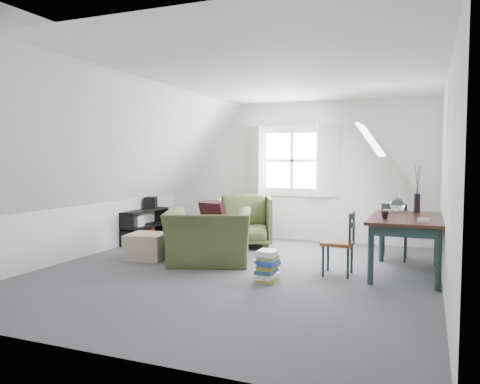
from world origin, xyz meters
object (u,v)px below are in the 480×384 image
at_px(dining_chair_near, 340,242).
at_px(dining_chair_far, 394,230).
at_px(armchair_near, 209,263).
at_px(ottoman, 148,246).
at_px(media_shelf, 142,228).
at_px(magazine_stack, 268,266).
at_px(dining_table, 407,224).
at_px(armchair_far, 244,246).

bearing_deg(dining_chair_near, dining_chair_far, 146.52).
relative_size(armchair_near, dining_chair_near, 1.44).
relative_size(ottoman, media_shelf, 0.49).
height_order(dining_chair_far, magazine_stack, dining_chair_far).
distance_m(ottoman, dining_chair_far, 3.64).
height_order(dining_table, dining_chair_far, dining_chair_far).
relative_size(armchair_near, dining_table, 0.79).
relative_size(dining_chair_far, dining_chair_near, 1.04).
height_order(armchair_far, magazine_stack, armchair_far).
xyz_separation_m(armchair_far, dining_chair_near, (1.87, -1.39, 0.42)).
relative_size(armchair_far, magazine_stack, 2.51).
height_order(ottoman, magazine_stack, magazine_stack).
xyz_separation_m(armchair_near, dining_table, (2.62, 0.38, 0.65)).
bearing_deg(dining_chair_near, media_shelf, -114.51).
bearing_deg(dining_table, armchair_near, -168.19).
distance_m(dining_table, dining_chair_far, 0.91).
bearing_deg(ottoman, armchair_near, 2.35).
xyz_separation_m(dining_chair_far, media_shelf, (-4.26, -0.14, -0.18)).
xyz_separation_m(dining_table, magazine_stack, (-1.53, -1.00, -0.46)).
relative_size(armchair_near, media_shelf, 1.04).
bearing_deg(armchair_near, dining_chair_near, 160.88).
xyz_separation_m(dining_chair_far, magazine_stack, (-1.32, -1.86, -0.25)).
distance_m(ottoman, dining_table, 3.66).
relative_size(dining_table, dining_chair_far, 1.77).
height_order(armchair_far, dining_chair_near, dining_chair_near).
xyz_separation_m(armchair_far, ottoman, (-0.96, -1.46, 0.19)).
distance_m(armchair_near, dining_table, 2.73).
distance_m(armchair_far, dining_chair_near, 2.37).
height_order(dining_chair_far, dining_chair_near, dining_chair_far).
xyz_separation_m(armchair_far, dining_chair_far, (2.44, -0.18, 0.44)).
relative_size(armchair_near, magazine_stack, 3.10).
height_order(armchair_near, ottoman, armchair_near).
xyz_separation_m(armchair_near, armchair_far, (-0.03, 1.42, 0.00)).
relative_size(dining_chair_far, media_shelf, 0.75).
distance_m(armchair_far, media_shelf, 1.87).
relative_size(armchair_near, dining_chair_far, 1.39).
xyz_separation_m(ottoman, dining_chair_far, (3.40, 1.28, 0.25)).
distance_m(armchair_near, media_shelf, 2.17).
relative_size(armchair_far, dining_table, 0.64).
bearing_deg(magazine_stack, dining_chair_near, 40.50).
bearing_deg(media_shelf, dining_chair_far, 2.73).
bearing_deg(armchair_near, dining_table, 168.29).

